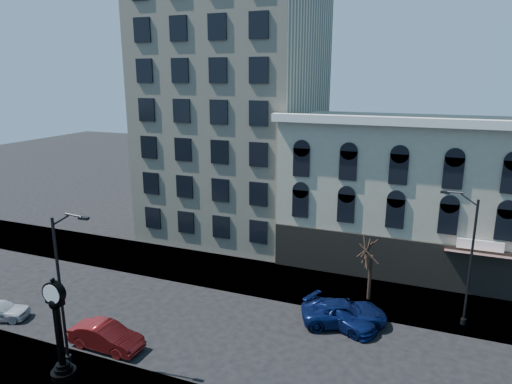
% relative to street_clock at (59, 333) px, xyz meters
% --- Properties ---
extents(ground, '(160.00, 160.00, 0.00)m').
position_rel_street_clock_xyz_m(ground, '(4.36, 7.05, -2.63)').
color(ground, black).
rests_on(ground, ground).
extents(sidewalk_far, '(160.00, 6.00, 0.12)m').
position_rel_street_clock_xyz_m(sidewalk_far, '(4.36, 15.05, -2.57)').
color(sidewalk_far, gray).
rests_on(sidewalk_far, ground).
extents(cream_tower, '(15.90, 15.40, 42.50)m').
position_rel_street_clock_xyz_m(cream_tower, '(-1.75, 25.93, 16.69)').
color(cream_tower, beige).
rests_on(cream_tower, ground).
extents(victorian_row, '(22.60, 11.19, 12.50)m').
position_rel_street_clock_xyz_m(victorian_row, '(16.36, 22.94, 3.37)').
color(victorian_row, '#AEA88F').
rests_on(victorian_row, ground).
extents(street_clock, '(1.26, 1.26, 5.55)m').
position_rel_street_clock_xyz_m(street_clock, '(0.00, 0.00, 0.00)').
color(street_clock, black).
rests_on(street_clock, sidewalk_near).
extents(street_lamp_near, '(2.26, 0.44, 8.74)m').
position_rel_street_clock_xyz_m(street_lamp_near, '(-0.05, 1.10, 4.09)').
color(street_lamp_near, black).
rests_on(street_lamp_near, sidewalk_near).
extents(street_lamp_far, '(2.17, 0.83, 8.60)m').
position_rel_street_clock_xyz_m(street_lamp_far, '(18.89, 13.48, 3.98)').
color(street_lamp_far, black).
rests_on(street_lamp_far, sidewalk_far).
extents(bare_tree_far, '(3.04, 3.04, 5.22)m').
position_rel_street_clock_xyz_m(bare_tree_far, '(13.46, 14.53, 1.42)').
color(bare_tree_far, '#2E1F17').
rests_on(bare_tree_far, sidewalk_far).
extents(car_near_b, '(4.46, 1.60, 1.46)m').
position_rel_street_clock_xyz_m(car_near_b, '(0.25, 3.06, -1.90)').
color(car_near_b, maroon).
rests_on(car_near_b, ground).
extents(car_far_a, '(5.89, 4.29, 1.49)m').
position_rel_street_clock_xyz_m(car_far_a, '(12.47, 10.80, -1.89)').
color(car_far_a, '#0C194C').
rests_on(car_far_a, ground).
extents(car_far_b, '(5.19, 3.58, 1.40)m').
position_rel_street_clock_xyz_m(car_far_b, '(12.31, 10.50, -1.93)').
color(car_far_b, '#0C194C').
rests_on(car_far_b, ground).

